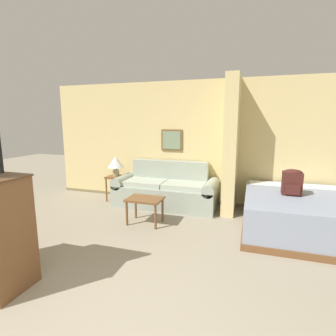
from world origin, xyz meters
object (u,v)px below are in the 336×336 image
couch (166,190)px  bed (296,213)px  table_lamp (116,163)px  backpack (292,182)px  coffee_table (145,202)px

couch → bed: bearing=-13.6°
table_lamp → backpack: size_ratio=1.08×
table_lamp → bed: (3.59, -0.61, -0.55)m
couch → bed: (2.41, -0.58, -0.03)m
couch → coffee_table: 1.04m
bed → couch: bearing=166.4°
couch → backpack: bearing=-13.8°
coffee_table → bed: size_ratio=0.31×
couch → backpack: 2.43m
couch → table_lamp: (-1.18, 0.03, 0.52)m
coffee_table → backpack: 2.44m
couch → bed: size_ratio=1.11×
table_lamp → backpack: bearing=-9.7°
backpack → couch: bearing=166.2°
coffee_table → backpack: backpack is taller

